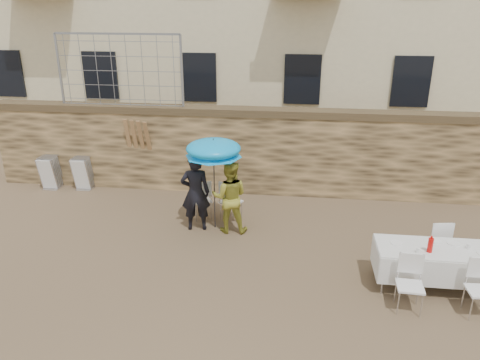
# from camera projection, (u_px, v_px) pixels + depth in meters

# --- Properties ---
(ground) EXTENTS (80.00, 80.00, 0.00)m
(ground) POSITION_uv_depth(u_px,v_px,m) (201.00, 302.00, 7.94)
(ground) COLOR brown
(ground) RESTS_ON ground
(stone_wall) EXTENTS (13.00, 0.50, 2.20)m
(stone_wall) POSITION_uv_depth(u_px,v_px,m) (238.00, 151.00, 12.16)
(stone_wall) COLOR olive
(stone_wall) RESTS_ON ground
(chain_link_fence) EXTENTS (3.20, 0.06, 1.80)m
(chain_link_fence) POSITION_uv_depth(u_px,v_px,m) (120.00, 71.00, 11.77)
(chain_link_fence) COLOR gray
(chain_link_fence) RESTS_ON stone_wall
(man_suit) EXTENTS (0.70, 0.52, 1.74)m
(man_suit) POSITION_uv_depth(u_px,v_px,m) (195.00, 193.00, 10.16)
(man_suit) COLOR black
(man_suit) RESTS_ON ground
(woman_dress) EXTENTS (0.82, 0.65, 1.62)m
(woman_dress) POSITION_uv_depth(u_px,v_px,m) (230.00, 197.00, 10.10)
(woman_dress) COLOR gold
(woman_dress) RESTS_ON ground
(umbrella) EXTENTS (1.22, 1.22, 1.91)m
(umbrella) POSITION_uv_depth(u_px,v_px,m) (214.00, 151.00, 9.87)
(umbrella) COLOR #3F3F44
(umbrella) RESTS_ON ground
(couple_chair_left) EXTENTS (0.65, 0.65, 0.96)m
(couple_chair_left) POSITION_uv_depth(u_px,v_px,m) (201.00, 199.00, 10.81)
(couple_chair_left) COLOR white
(couple_chair_left) RESTS_ON ground
(couple_chair_right) EXTENTS (0.66, 0.66, 0.96)m
(couple_chair_right) POSITION_uv_depth(u_px,v_px,m) (231.00, 200.00, 10.73)
(couple_chair_right) COLOR white
(couple_chair_right) RESTS_ON ground
(banquet_table) EXTENTS (2.10, 0.85, 0.78)m
(banquet_table) POSITION_uv_depth(u_px,v_px,m) (439.00, 251.00, 8.12)
(banquet_table) COLOR silver
(banquet_table) RESTS_ON ground
(soda_bottle) EXTENTS (0.09, 0.09, 0.26)m
(soda_bottle) POSITION_uv_depth(u_px,v_px,m) (430.00, 245.00, 7.94)
(soda_bottle) COLOR red
(soda_bottle) RESTS_ON banquet_table
(table_chair_front_left) EXTENTS (0.50, 0.50, 0.96)m
(table_chair_front_left) POSITION_uv_depth(u_px,v_px,m) (410.00, 285.00, 7.59)
(table_chair_front_left) COLOR white
(table_chair_front_left) RESTS_ON ground
(table_chair_back) EXTENTS (0.55, 0.55, 0.96)m
(table_chair_back) POSITION_uv_depth(u_px,v_px,m) (436.00, 242.00, 8.93)
(table_chair_back) COLOR white
(table_chair_back) RESTS_ON ground
(chair_stack_left) EXTENTS (0.46, 0.55, 0.92)m
(chair_stack_left) POSITION_uv_depth(u_px,v_px,m) (54.00, 169.00, 12.72)
(chair_stack_left) COLOR white
(chair_stack_left) RESTS_ON ground
(chair_stack_right) EXTENTS (0.46, 0.47, 0.92)m
(chair_stack_right) POSITION_uv_depth(u_px,v_px,m) (86.00, 171.00, 12.62)
(chair_stack_right) COLOR white
(chair_stack_right) RESTS_ON ground
(wood_planks) EXTENTS (0.70, 0.20, 2.00)m
(wood_planks) POSITION_uv_depth(u_px,v_px,m) (142.00, 153.00, 12.30)
(wood_planks) COLOR #A37749
(wood_planks) RESTS_ON ground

